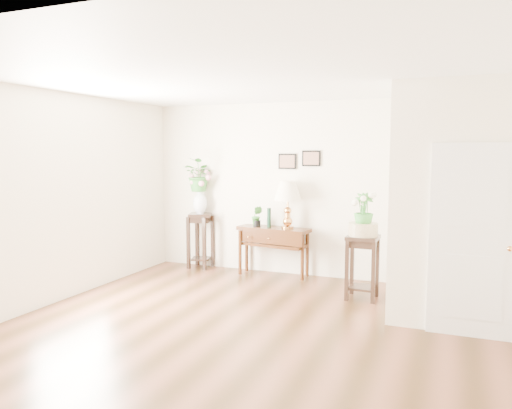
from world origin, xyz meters
The scene contains 20 objects.
floor centered at (0.00, 0.00, 0.00)m, with size 6.00×5.50×0.02m, color brown.
ceiling centered at (0.00, 0.00, 2.80)m, with size 6.00×5.50×0.02m, color white.
wall_back centered at (0.00, 2.75, 1.40)m, with size 6.00×0.02×2.80m, color #EEE6CE.
wall_front centered at (0.00, -2.75, 1.40)m, with size 6.00×0.02×2.80m, color #EEE6CE.
wall_left centered at (-3.00, 0.00, 1.40)m, with size 0.02×5.50×2.80m, color #EEE6CE.
partition centered at (2.10, 1.77, 1.40)m, with size 1.80×1.95×2.80m, color #EEE6CE.
door centered at (2.10, 0.78, 1.05)m, with size 0.90×0.05×2.10m, color silver.
art_print_left centered at (-0.65, 2.73, 1.85)m, with size 0.30×0.02×0.25m, color black.
art_print_right centered at (-0.25, 2.73, 1.90)m, with size 0.30×0.02×0.25m, color black.
wall_ornament centered at (1.16, 1.90, 2.05)m, with size 0.51×0.51×0.07m, color #AE7535.
console_table centered at (-0.81, 2.53, 0.39)m, with size 1.18×0.39×0.79m, color #3D1C07.
table_lamp centered at (-0.57, 2.53, 1.14)m, with size 0.44×0.44×0.77m, color #C58645.
green_vase centered at (-0.89, 2.53, 0.96)m, with size 0.06×0.06×0.31m, color black.
potted_plant centered at (-1.10, 2.53, 0.95)m, with size 0.18×0.14×0.32m, color #33802D.
plant_stand_a centered at (-2.17, 2.57, 0.47)m, with size 0.37×0.37×0.95m, color black.
porcelain_vase centered at (-2.17, 2.57, 1.17)m, with size 0.25×0.25×0.42m, color silver, non-canonical shape.
lily_arrangement centered at (-2.17, 2.57, 1.64)m, with size 0.52×0.45×0.58m, color #33802D.
plant_stand_b centered at (0.76, 1.76, 0.44)m, with size 0.41×0.41×0.87m, color black.
ceramic_bowl centered at (0.76, 1.76, 0.95)m, with size 0.40×0.40×0.18m, color #BAAE8B.
narcissus centered at (0.76, 1.76, 1.22)m, with size 0.26×0.26×0.46m, color #33802D.
Camera 1 is at (1.91, -4.97, 2.00)m, focal length 35.00 mm.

